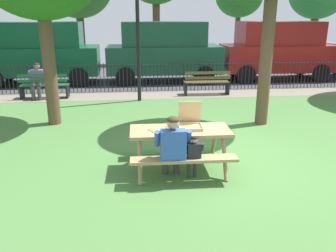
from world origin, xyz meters
name	(u,v)px	position (x,y,z in m)	size (l,w,h in m)	color
ground	(207,137)	(0.00, 1.31, -0.01)	(28.00, 10.63, 0.02)	#4A7A3D
cobblestone_walkway	(180,94)	(0.00, 5.93, 0.00)	(28.00, 1.40, 0.01)	gray
street_asphalt	(168,74)	(0.00, 10.48, -0.01)	(28.00, 7.71, 0.01)	#424247
picnic_table_foreground	(180,138)	(-0.89, -0.40, 0.60)	(1.82, 1.51, 0.79)	#A4875A
pizza_box_open	(190,123)	(-0.69, -0.30, 0.86)	(0.46, 0.53, 0.47)	tan
pizza_slice_on_table	(147,132)	(-1.48, -0.49, 0.78)	(0.27, 0.26, 0.02)	#EFD761
adult_at_table	(173,145)	(-1.08, -0.90, 0.66)	(0.61, 0.60, 1.19)	#404040
child_at_table	(194,153)	(-0.73, -0.93, 0.51)	(0.33, 0.32, 0.84)	#343434
iron_fence_streetside	(178,76)	(0.00, 6.63, 0.54)	(20.52, 0.03, 1.06)	black
park_bench_left	(44,86)	(-4.70, 5.79, 0.42)	(1.60, 0.47, 0.85)	#1F5B35
park_bench_center	(207,83)	(0.92, 5.79, 0.42)	(1.61, 0.49, 0.85)	brown
person_on_park_bench	(37,79)	(-4.90, 5.81, 0.66)	(0.61, 0.60, 1.19)	#3A3A3A
lamp_post_walkway	(137,13)	(-1.49, 5.11, 2.80)	(0.28, 0.28, 4.66)	black
parked_car_left	(40,52)	(-5.41, 8.54, 1.31)	(4.74, 2.16, 2.46)	#0E4C2D
parked_car_center	(164,50)	(-0.36, 8.54, 1.31)	(4.71, 2.09, 2.46)	#174733
parked_car_right	(277,49)	(4.58, 8.54, 1.31)	(4.74, 2.14, 2.46)	maroon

